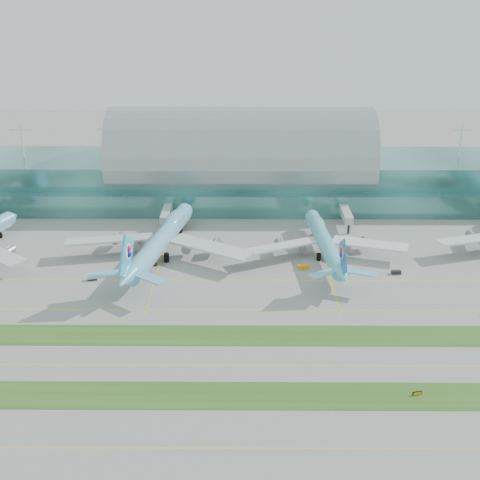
{
  "coord_description": "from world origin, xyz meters",
  "views": [
    {
      "loc": [
        1.38,
        -169.07,
        98.5
      ],
      "look_at": [
        0.0,
        55.0,
        9.0
      ],
      "focal_mm": 50.0,
      "sensor_mm": 36.0,
      "label": 1
    }
  ],
  "objects_px": {
    "terminal": "(241,170)",
    "airliner_b": "(161,239)",
    "airliner_c": "(325,241)",
    "taxiway_sign_east": "(417,393)"
  },
  "relations": [
    {
      "from": "airliner_b",
      "to": "airliner_c",
      "type": "bearing_deg",
      "value": 11.2
    },
    {
      "from": "terminal",
      "to": "airliner_c",
      "type": "distance_m",
      "value": 74.54
    },
    {
      "from": "terminal",
      "to": "airliner_b",
      "type": "height_order",
      "value": "terminal"
    },
    {
      "from": "terminal",
      "to": "taxiway_sign_east",
      "type": "height_order",
      "value": "terminal"
    },
    {
      "from": "terminal",
      "to": "airliner_c",
      "type": "xyz_separation_m",
      "value": [
        31.53,
        -67.03,
        -8.3
      ]
    },
    {
      "from": "terminal",
      "to": "airliner_c",
      "type": "height_order",
      "value": "terminal"
    },
    {
      "from": "airliner_b",
      "to": "taxiway_sign_east",
      "type": "relative_size",
      "value": 33.15
    },
    {
      "from": "terminal",
      "to": "taxiway_sign_east",
      "type": "bearing_deg",
      "value": -73.91
    },
    {
      "from": "airliner_c",
      "to": "taxiway_sign_east",
      "type": "height_order",
      "value": "airliner_c"
    },
    {
      "from": "terminal",
      "to": "airliner_b",
      "type": "bearing_deg",
      "value": -113.44
    }
  ]
}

